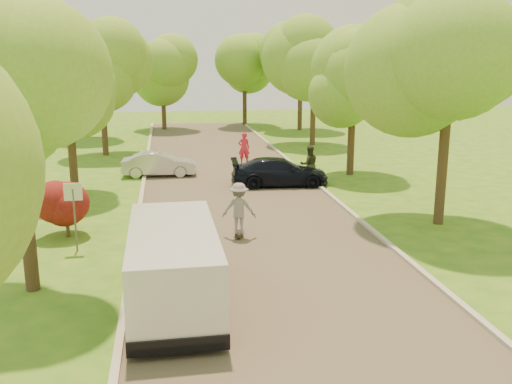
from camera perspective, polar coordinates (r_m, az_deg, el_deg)
ground at (r=15.21m, az=2.79°, el=-9.66°), size 100.00×100.00×0.00m
road at (r=22.67m, az=-1.34°, el=-1.77°), size 8.00×60.00×0.01m
curb_left at (r=22.50m, az=-11.62°, el=-2.03°), size 0.18×60.00×0.12m
curb_right at (r=23.53m, az=8.48°, el=-1.22°), size 0.18×60.00×0.12m
street_sign at (r=18.45m, az=-17.77°, el=-1.00°), size 0.55×0.06×2.17m
red_shrub at (r=20.07m, az=-18.47°, el=-1.28°), size 1.70×1.70×1.95m
tree_l_mida at (r=15.08m, az=-22.30°, el=9.46°), size 4.71×4.60×7.39m
tree_l_midb at (r=26.01m, az=-17.93°, el=9.79°), size 4.30×4.20×6.62m
tree_l_far at (r=35.85m, az=-14.96°, el=12.25°), size 4.92×4.80×7.79m
tree_r_mida at (r=21.16m, az=19.37°, el=11.57°), size 5.13×5.00×7.95m
tree_r_midb at (r=29.29m, az=10.10°, el=11.15°), size 4.51×4.40×7.01m
tree_r_far at (r=39.02m, az=6.18°, el=13.21°), size 5.33×5.20×8.34m
tree_bg_a at (r=44.07m, az=-17.09°, el=12.06°), size 5.12×5.00×7.72m
tree_bg_b at (r=47.02m, az=4.77°, el=12.92°), size 5.12×5.00×7.95m
tree_bg_c at (r=47.69m, az=-9.11°, el=12.19°), size 4.92×4.80×7.33m
tree_bg_d at (r=50.19m, az=-0.90°, el=12.74°), size 5.12×5.00×7.72m
minivan at (r=14.01m, az=-8.25°, el=-7.28°), size 2.14×5.31×1.97m
silver_sedan at (r=29.33m, az=-9.66°, el=2.77°), size 3.79×1.48×1.23m
dark_sedan at (r=26.76m, az=2.37°, el=2.03°), size 4.65×2.14×1.32m
longboard at (r=19.33m, az=-1.70°, el=-4.21°), size 0.43×0.93×0.10m
skateboarder at (r=19.08m, az=-1.72°, el=-1.66°), size 1.24×0.88×1.75m
person_striped at (r=32.17m, az=-1.21°, el=4.41°), size 0.66×0.45×1.79m
person_olive at (r=27.33m, az=5.34°, el=2.76°), size 0.89×0.69×1.82m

